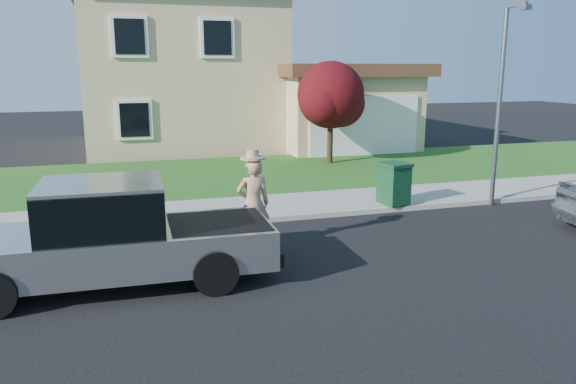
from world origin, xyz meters
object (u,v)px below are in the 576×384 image
object	(u,v)px
ornamental_tree	(332,98)
trash_bin	(394,183)
street_lamp	(502,94)
woman	(253,202)
pickup_truck	(111,238)

from	to	relation	value
ornamental_tree	trash_bin	world-z (taller)	ornamental_tree
ornamental_tree	street_lamp	xyz separation A→B (m)	(1.84, -6.92, 0.45)
woman	trash_bin	distance (m)	4.59
ornamental_tree	trash_bin	distance (m)	6.80
trash_bin	street_lamp	world-z (taller)	street_lamp
trash_bin	pickup_truck	bearing A→B (deg)	-165.75
pickup_truck	ornamental_tree	size ratio (longest dim) A/B	1.47
pickup_truck	woman	bearing A→B (deg)	25.83
ornamental_tree	trash_bin	bearing A→B (deg)	-97.45
woman	trash_bin	xyz separation A→B (m)	(4.12, 2.00, -0.26)
woman	ornamental_tree	world-z (taller)	ornamental_tree
street_lamp	trash_bin	bearing A→B (deg)	154.15
woman	street_lamp	distance (m)	7.26
trash_bin	ornamental_tree	bearing A→B (deg)	71.57
pickup_truck	street_lamp	xyz separation A→B (m)	(9.49, 2.80, 2.07)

